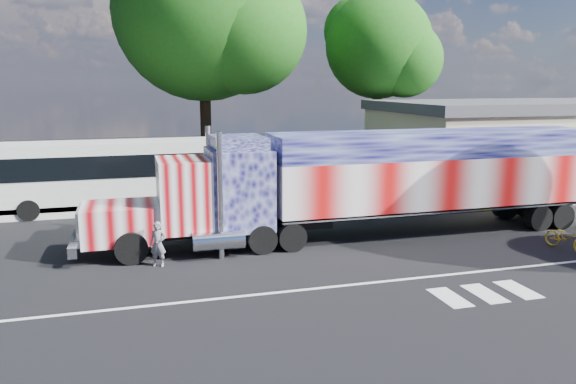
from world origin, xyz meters
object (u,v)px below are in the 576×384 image
object	(u,v)px
woman	(158,244)
bicycle	(567,238)
semi_truck	(376,180)
tree_n_mid	(206,12)
coach_bus	(127,174)
tree_ne_a	(381,46)

from	to	relation	value
woman	bicycle	size ratio (longest dim) A/B	0.83
semi_truck	tree_n_mid	world-z (taller)	tree_n_mid
semi_truck	bicycle	distance (m)	7.59
coach_bus	tree_ne_a	bearing A→B (deg)	24.97
coach_bus	bicycle	world-z (taller)	coach_bus
woman	tree_n_mid	distance (m)	20.02
bicycle	semi_truck	bearing A→B (deg)	135.99
woman	tree_ne_a	bearing A→B (deg)	72.09
tree_n_mid	tree_ne_a	bearing A→B (deg)	3.67
semi_truck	woman	bearing A→B (deg)	-169.53
tree_ne_a	woman	bearing A→B (deg)	-132.87
tree_ne_a	tree_n_mid	distance (m)	12.38
semi_truck	woman	xyz separation A→B (m)	(-8.92, -1.65, -1.59)
semi_truck	woman	distance (m)	9.21
coach_bus	bicycle	distance (m)	20.07
semi_truck	bicycle	size ratio (longest dim) A/B	11.37
bicycle	tree_ne_a	distance (m)	21.74
semi_truck	tree_ne_a	bearing A→B (deg)	64.92
semi_truck	tree_ne_a	world-z (taller)	tree_ne_a
semi_truck	tree_ne_a	size ratio (longest dim) A/B	1.72
tree_ne_a	tree_n_mid	world-z (taller)	tree_n_mid
coach_bus	woman	world-z (taller)	coach_bus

